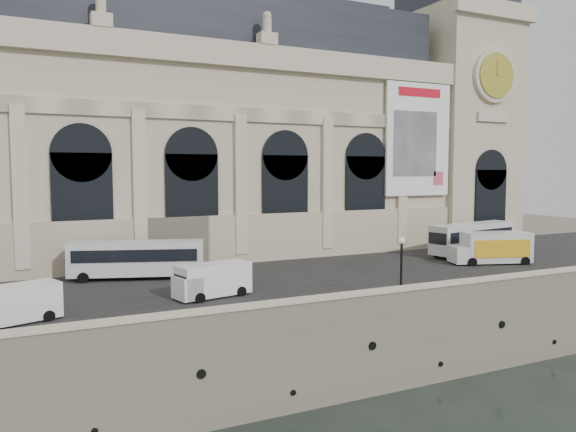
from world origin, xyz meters
The scene contains 12 objects.
ground centered at (0.00, 0.00, 0.00)m, with size 260.00×260.00×0.00m, color black.
quay centered at (0.00, 35.00, 3.00)m, with size 160.00×70.00×6.00m, color #796F5D.
street centered at (0.00, 14.00, 6.03)m, with size 160.00×24.00×0.06m, color #2D2D2D.
parapet centered at (0.00, 0.60, 6.62)m, with size 160.00×1.40×1.21m.
museum centered at (-5.98, 30.86, 19.72)m, with size 69.00×18.70×29.10m.
clock_pavilion centered at (34.00, 27.93, 23.42)m, with size 13.00×14.72×36.70m.
bus_left centered at (-10.14, 17.92, 7.88)m, with size 11.50×5.89×3.35m.
bus_right centered at (26.20, 15.76, 7.99)m, with size 12.32×4.60×3.56m.
van_b centered at (-20.00, 6.87, 7.23)m, with size 5.78×3.66×2.41m.
van_c centered at (-6.68, 8.48, 7.30)m, with size 6.01×3.26×2.54m.
box_truck centered at (23.63, 10.45, 7.62)m, with size 8.38×4.90×3.22m.
lamp_right centered at (5.61, 1.66, 8.31)m, with size 0.47×0.47×4.64m.
Camera 1 is at (-19.43, -30.88, 15.48)m, focal length 35.00 mm.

